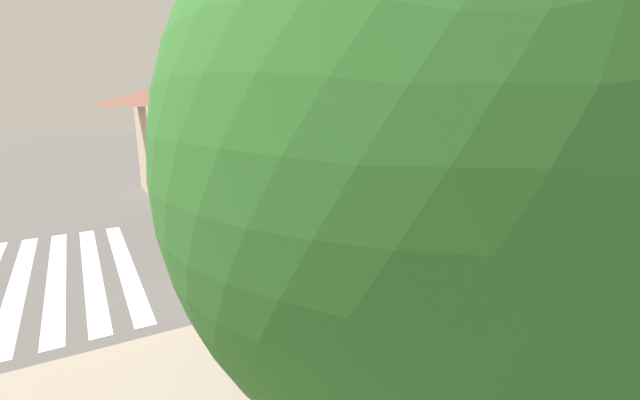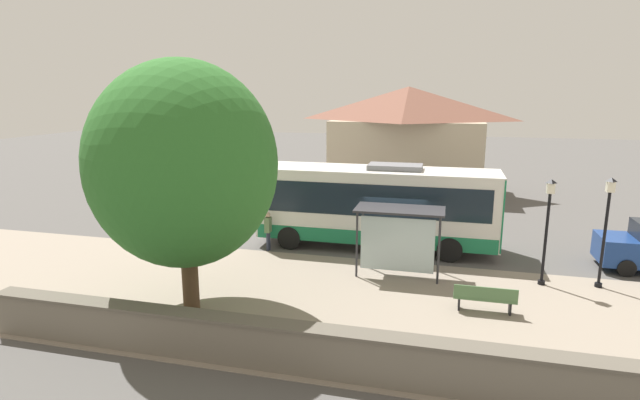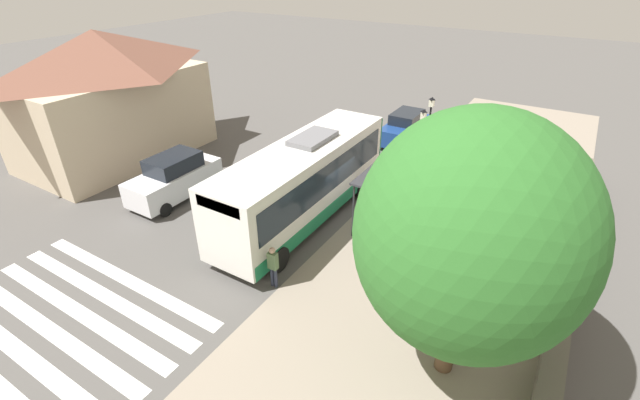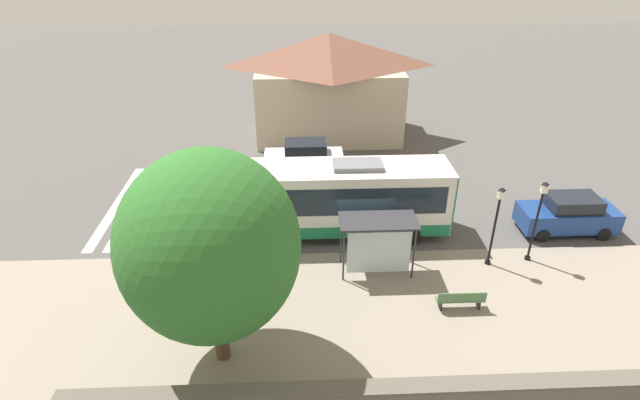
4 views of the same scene
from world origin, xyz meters
The scene contains 14 objects.
ground_plane centered at (0.00, 0.00, 0.00)m, with size 120.00×120.00×0.00m, color #514F4C.
sidewalk_plaza centered at (-4.50, 0.00, 0.01)m, with size 9.00×44.00×0.02m.
crosswalk_stripes centered at (5.00, 10.19, 0.00)m, with size 9.00×5.25×0.01m.
stone_wall centered at (-8.55, 0.00, 0.61)m, with size 0.60×20.00×1.21m.
background_building centered at (14.82, 0.72, 3.61)m, with size 6.66×10.26×6.98m.
bus centered at (1.80, 0.89, 1.90)m, with size 2.68×10.13×3.68m.
bus_shelter centered at (-1.48, -0.38, 2.08)m, with size 1.57×3.19×2.53m.
pedestrian centered at (0.21, 5.28, 0.98)m, with size 0.34×0.22×1.68m.
bench centered at (-3.98, -3.29, 0.48)m, with size 0.40×1.87×0.88m.
street_lamp_near centered at (-1.09, -5.39, 2.26)m, with size 0.28×0.28×3.78m.
street_lamp_far centered at (-0.86, -7.26, 2.31)m, with size 0.28×0.28×3.88m.
shade_tree centered at (-5.99, 5.54, 4.56)m, with size 5.54×5.54×7.62m.
parked_car_behind_bus centered at (1.42, -10.03, 0.92)m, with size 1.93×4.52×1.89m.
parked_car_far_lane centered at (8.14, 2.52, 1.03)m, with size 1.99×4.58×2.14m.
Camera 3 is at (-7.30, 14.42, 10.26)m, focal length 24.00 mm.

